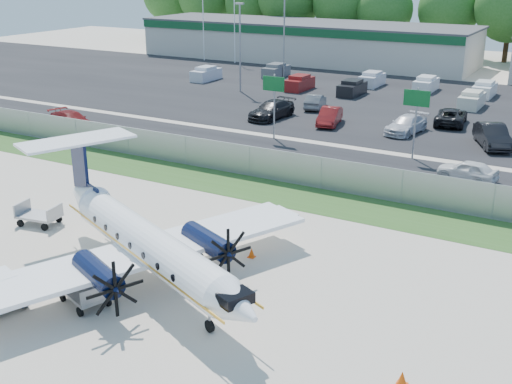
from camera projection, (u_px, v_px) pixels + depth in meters
The scene contains 27 objects.
ground at pixel (187, 283), 27.56m from camera, with size 170.00×170.00×0.00m, color beige.
grass_verge at pixel (307, 199), 37.39m from camera, with size 170.00×4.00×0.02m, color #2D561E.
access_road at pixel (351, 167), 43.12m from camera, with size 170.00×8.00×0.02m, color black.
parking_lot at pixel (434, 108), 60.31m from camera, with size 170.00×32.00×0.02m, color black.
perimeter_fence at pixel (321, 173), 38.68m from camera, with size 120.00×0.06×1.99m.
building_west at pixel (304, 41), 88.52m from camera, with size 46.40×12.40×5.24m.
sign_left at pixel (274, 93), 48.79m from camera, with size 1.80×0.26×5.00m.
sign_mid at pixel (416, 108), 43.70m from camera, with size 1.80×0.26×5.00m.
flagpole_west at pixel (204, 19), 87.31m from camera, with size 1.06×0.12×10.00m.
flagpole_east at pixel (235, 20), 84.99m from camera, with size 1.06×0.12×10.00m.
light_pole_nw at pixel (240, 41), 66.16m from camera, with size 0.90×0.35×9.09m.
light_pole_sw at pixel (284, 33), 74.34m from camera, with size 0.90×0.35×9.09m.
tree_line at pixel (499, 62), 88.15m from camera, with size 112.00×6.00×14.00m, color #255A1A, non-canonical shape.
aircraft at pixel (145, 242), 27.05m from camera, with size 15.76×15.30×4.90m.
baggage_cart_near at pixel (39, 215), 33.55m from camera, with size 2.35×1.64×1.13m.
baggage_cart_far at pixel (84, 292), 25.76m from camera, with size 2.53×2.00×1.16m.
cone_nose at pixel (402, 378), 20.90m from camera, with size 0.36×0.36×0.52m.
cone_starboard_wing at pixel (252, 253), 29.94m from camera, with size 0.33×0.33×0.47m.
road_car_west at pixel (73, 129), 52.79m from camera, with size 2.03×5.00×1.45m, color maroon.
road_car_mid at pixel (467, 180), 40.63m from camera, with size 1.51×3.75×1.28m, color silver.
parked_car_a at pixel (272, 118), 56.40m from camera, with size 2.16×5.32×1.54m, color black.
parked_car_b at pixel (329, 125), 54.26m from camera, with size 1.53×4.39×1.45m, color maroon.
parked_car_c at pixel (406, 133), 51.60m from camera, with size 1.97×4.85×1.41m, color silver.
parked_car_d at pixel (491, 147), 47.89m from camera, with size 1.79×5.12×1.69m, color black.
parked_car_f at pixel (315, 109), 60.20m from camera, with size 1.42×4.08×1.34m, color #595B5E.
parked_car_g at pixel (450, 124), 54.35m from camera, with size 2.36×5.13×1.42m, color black.
far_parking_rows at pixel (447, 99), 64.41m from camera, with size 56.00×10.00×1.60m, color gray, non-canonical shape.
Camera 1 is at (14.67, -19.95, 13.07)m, focal length 45.00 mm.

